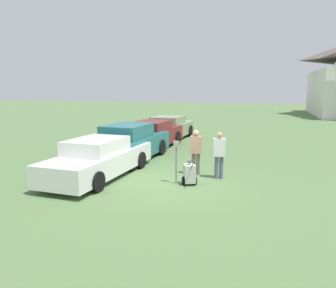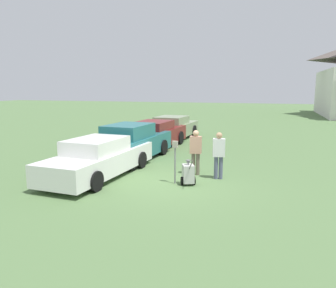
% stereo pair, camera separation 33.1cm
% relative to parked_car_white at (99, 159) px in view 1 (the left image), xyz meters
% --- Properties ---
extents(ground_plane, '(120.00, 120.00, 0.00)m').
position_rel_parked_car_white_xyz_m(ground_plane, '(2.75, -0.09, -0.66)').
color(ground_plane, '#517042').
extents(parked_car_white, '(2.20, 5.38, 1.43)m').
position_rel_parked_car_white_xyz_m(parked_car_white, '(0.00, 0.00, 0.00)').
color(parked_car_white, silver).
rests_on(parked_car_white, ground_plane).
extents(parked_car_teal, '(2.22, 5.40, 1.63)m').
position_rel_parked_car_white_xyz_m(parked_car_teal, '(-0.00, 2.78, 0.09)').
color(parked_car_teal, '#23666B').
rests_on(parked_car_teal, ground_plane).
extents(parked_car_maroon, '(2.20, 5.24, 1.47)m').
position_rel_parked_car_white_xyz_m(parked_car_maroon, '(0.00, 5.97, 0.04)').
color(parked_car_maroon, maroon).
rests_on(parked_car_maroon, ground_plane).
extents(parked_car_sage, '(2.29, 5.08, 1.44)m').
position_rel_parked_car_white_xyz_m(parked_car_sage, '(0.00, 9.23, 0.03)').
color(parked_car_sage, gray).
rests_on(parked_car_sage, ground_plane).
extents(parking_meter, '(0.18, 0.09, 1.46)m').
position_rel_parked_car_white_xyz_m(parking_meter, '(2.90, -0.07, 0.35)').
color(parking_meter, slate).
rests_on(parking_meter, ground_plane).
extents(person_worker, '(0.43, 0.25, 1.68)m').
position_rel_parked_car_white_xyz_m(person_worker, '(3.31, 1.25, 0.29)').
color(person_worker, '#665B4C').
rests_on(person_worker, ground_plane).
extents(person_supervisor, '(0.46, 0.31, 1.67)m').
position_rel_parked_car_white_xyz_m(person_supervisor, '(4.21, 0.95, 0.29)').
color(person_supervisor, '#515670').
rests_on(person_supervisor, ground_plane).
extents(equipment_cart, '(0.60, 0.98, 1.00)m').
position_rel_parked_car_white_xyz_m(equipment_cart, '(3.36, -0.08, -0.28)').
color(equipment_cart, '#B2B2AD').
rests_on(equipment_cart, ground_plane).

